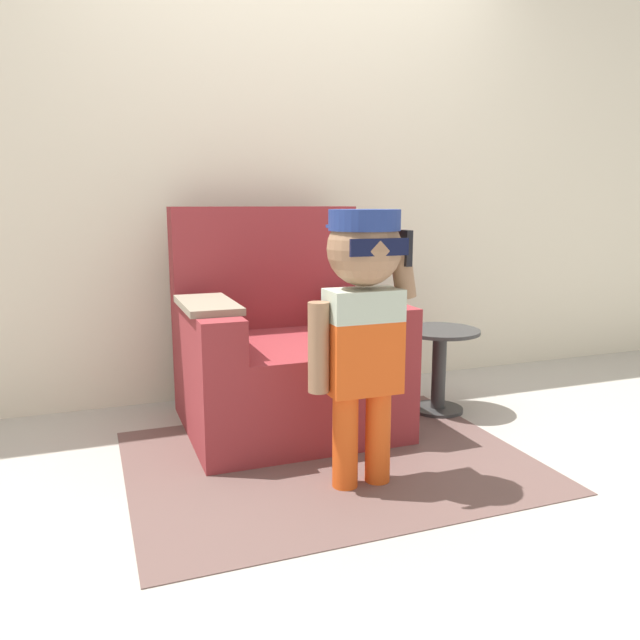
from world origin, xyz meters
TOP-DOWN VIEW (x-y plane):
  - ground_plane at (0.00, 0.00)m, footprint 10.00×10.00m
  - wall_back at (0.00, 0.58)m, footprint 10.00×0.05m
  - armchair at (-0.22, 0.02)m, footprint 0.97×0.88m
  - person_child at (-0.15, -0.75)m, footprint 0.43×0.32m
  - side_table at (0.58, -0.11)m, footprint 0.40×0.40m
  - rug at (-0.18, -0.50)m, footprint 1.63×1.28m

SIDE VIEW (x-z plane):
  - ground_plane at x=0.00m, z-range 0.00..0.00m
  - rug at x=-0.18m, z-range 0.00..0.01m
  - side_table at x=0.58m, z-range 0.05..0.48m
  - armchair at x=-0.22m, z-range -0.18..0.87m
  - person_child at x=-0.15m, z-range 0.17..1.21m
  - wall_back at x=0.00m, z-range 0.00..2.60m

